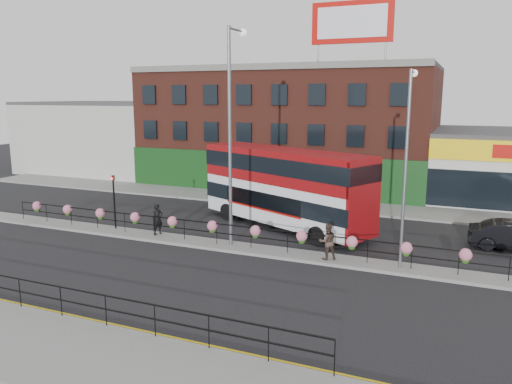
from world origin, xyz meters
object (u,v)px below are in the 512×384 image
at_px(lamp_column_west, 232,118).
at_px(lamp_column_east, 407,153).
at_px(pedestrian_b, 327,242).
at_px(pedestrian_a, 158,219).
at_px(double_decker_bus, 285,180).

relative_size(lamp_column_west, lamp_column_east, 1.25).
bearing_deg(pedestrian_b, pedestrian_a, -35.06).
height_order(pedestrian_a, pedestrian_b, pedestrian_b).
bearing_deg(lamp_column_west, pedestrian_b, -6.83).
relative_size(pedestrian_a, pedestrian_b, 1.00).
height_order(pedestrian_b, lamp_column_east, lamp_column_east).
xyz_separation_m(pedestrian_a, lamp_column_west, (4.69, 0.13, 5.75)).
bearing_deg(lamp_column_west, pedestrian_a, -178.39).
bearing_deg(lamp_column_east, double_decker_bus, 147.30).
xyz_separation_m(double_decker_bus, pedestrian_b, (4.10, -5.21, -1.90)).
xyz_separation_m(double_decker_bus, pedestrian_a, (-5.94, -4.70, -1.90)).
distance_m(pedestrian_a, lamp_column_east, 14.14).
bearing_deg(pedestrian_b, lamp_column_west, -38.99).
bearing_deg(pedestrian_a, pedestrian_b, -68.75).
bearing_deg(pedestrian_a, lamp_column_east, -66.34).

